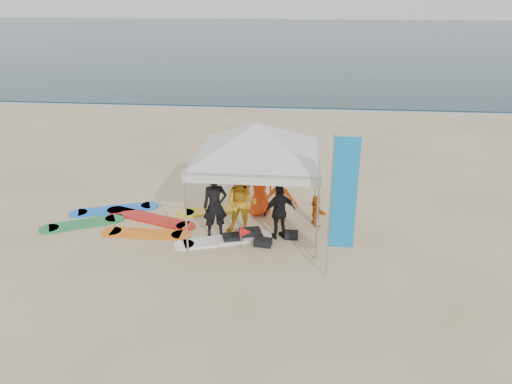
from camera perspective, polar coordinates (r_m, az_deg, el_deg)
The scene contains 14 objects.
ground at distance 11.71m, azimuth -2.17°, elevation -10.26°, with size 120.00×120.00×0.00m, color beige.
ocean at distance 70.06m, azimuth 4.78°, elevation 17.14°, with size 160.00×84.00×0.08m, color #0C2633.
shoreline_foam at distance 28.70m, azimuth 2.81°, elevation 9.63°, with size 160.00×1.20×0.01m, color silver.
person_black_a at distance 13.38m, azimuth -4.70°, elevation -1.58°, with size 0.66×0.43×1.80m, color black.
person_yellow at distance 13.52m, azimuth -1.69°, elevation -1.32°, with size 0.86×0.67×1.77m, color gold.
person_orange_a at distance 14.21m, azimuth 2.80°, elevation -0.57°, with size 1.01×0.58×1.56m, color orange.
person_black_b at distance 13.30m, azimuth 2.72°, elevation -2.27°, with size 0.91×0.38×1.55m, color black.
person_orange_b at distance 14.65m, azimuth 0.39°, elevation 0.63°, with size 0.87×0.57×1.78m, color #F04B15.
person_seated at distance 14.25m, azimuth 6.90°, elevation -2.10°, with size 0.84×0.27×0.90m, color orange.
canopy_tent at distance 13.14m, azimuth 0.15°, elevation 7.87°, with size 4.60×4.60×3.47m.
feather_flag at distance 11.11m, azimuth 9.88°, elevation -0.44°, with size 0.59×0.04×3.52m.
marker_pennant at distance 12.83m, azimuth -1.20°, elevation -4.60°, with size 0.28×0.28×0.64m.
gear_pile at distance 13.47m, azimuth -0.18°, elevation -5.12°, with size 2.05×0.88×0.22m.
surfboard_spread at distance 14.70m, azimuth -11.47°, elevation -3.40°, with size 6.22×3.06×0.07m.
Camera 1 is at (1.42, -9.77, 6.31)m, focal length 35.00 mm.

